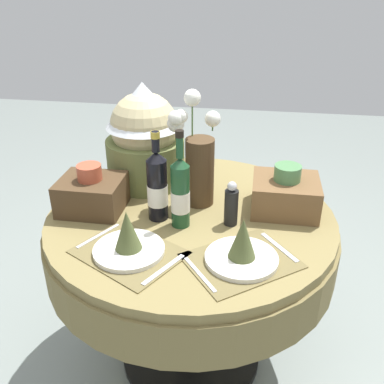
% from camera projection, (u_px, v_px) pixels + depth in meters
% --- Properties ---
extents(ground, '(8.00, 8.00, 0.00)m').
position_uv_depth(ground, '(191.00, 354.00, 2.04)').
color(ground, gray).
extents(dining_table, '(1.14, 1.14, 0.77)m').
position_uv_depth(dining_table, '(191.00, 244.00, 1.74)').
color(dining_table, olive).
rests_on(dining_table, ground).
extents(place_setting_left, '(0.42, 0.39, 0.16)m').
position_uv_depth(place_setting_left, '(128.00, 241.00, 1.43)').
color(place_setting_left, brown).
rests_on(place_setting_left, dining_table).
extents(place_setting_right, '(0.43, 0.41, 0.16)m').
position_uv_depth(place_setting_right, '(242.00, 249.00, 1.38)').
color(place_setting_right, brown).
rests_on(place_setting_right, dining_table).
extents(flower_vase, '(0.19, 0.19, 0.45)m').
position_uv_depth(flower_vase, '(197.00, 158.00, 1.68)').
color(flower_vase, '#47331E').
rests_on(flower_vase, dining_table).
extents(wine_bottle_left, '(0.07, 0.07, 0.37)m').
position_uv_depth(wine_bottle_left, '(180.00, 192.00, 1.54)').
color(wine_bottle_left, '#194223').
rests_on(wine_bottle_left, dining_table).
extents(wine_bottle_right, '(0.08, 0.08, 0.35)m').
position_uv_depth(wine_bottle_right, '(157.00, 186.00, 1.59)').
color(wine_bottle_right, black).
rests_on(wine_bottle_right, dining_table).
extents(pepper_mill, '(0.05, 0.05, 0.17)m').
position_uv_depth(pepper_mill, '(231.00, 205.00, 1.58)').
color(pepper_mill, black).
rests_on(pepper_mill, dining_table).
extents(gift_tub_back_left, '(0.34, 0.34, 0.44)m').
position_uv_depth(gift_tub_back_left, '(144.00, 132.00, 1.83)').
color(gift_tub_back_left, olive).
rests_on(gift_tub_back_left, dining_table).
extents(woven_basket_side_left, '(0.24, 0.21, 0.19)m').
position_uv_depth(woven_basket_side_left, '(92.00, 193.00, 1.68)').
color(woven_basket_side_left, '#47331E').
rests_on(woven_basket_side_left, dining_table).
extents(woven_basket_side_right, '(0.25, 0.23, 0.19)m').
position_uv_depth(woven_basket_side_right, '(285.00, 193.00, 1.67)').
color(woven_basket_side_right, brown).
rests_on(woven_basket_side_right, dining_table).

